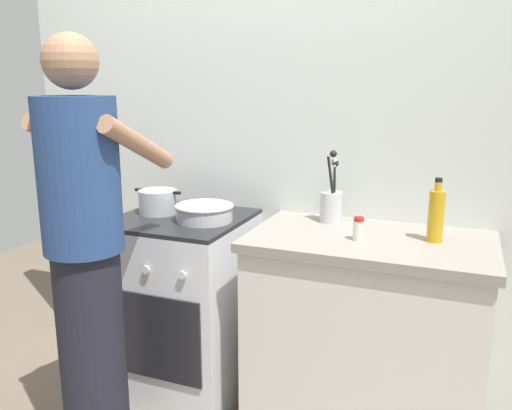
% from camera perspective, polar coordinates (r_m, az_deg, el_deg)
% --- Properties ---
extents(back_wall, '(3.20, 0.10, 2.50)m').
position_cam_1_polar(back_wall, '(2.57, 6.33, 6.94)').
color(back_wall, silver).
rests_on(back_wall, ground).
extents(countertop, '(1.00, 0.60, 0.90)m').
position_cam_1_polar(countertop, '(2.39, 11.80, -13.78)').
color(countertop, silver).
rests_on(countertop, ground).
extents(stove_range, '(0.60, 0.62, 0.90)m').
position_cam_1_polar(stove_range, '(2.67, -7.90, -10.71)').
color(stove_range, silver).
rests_on(stove_range, ground).
extents(pot, '(0.25, 0.19, 0.12)m').
position_cam_1_polar(pot, '(2.60, -10.64, 0.36)').
color(pot, '#B2B2B7').
rests_on(pot, stove_range).
extents(mixing_bowl, '(0.28, 0.28, 0.08)m').
position_cam_1_polar(mixing_bowl, '(2.43, -5.64, -0.74)').
color(mixing_bowl, '#B7B7BC').
rests_on(mixing_bowl, stove_range).
extents(utensil_crock, '(0.10, 0.10, 0.33)m').
position_cam_1_polar(utensil_crock, '(2.42, 8.22, 0.21)').
color(utensil_crock, silver).
rests_on(utensil_crock, countertop).
extents(spice_bottle, '(0.04, 0.04, 0.10)m').
position_cam_1_polar(spice_bottle, '(2.16, 11.11, -2.58)').
color(spice_bottle, silver).
rests_on(spice_bottle, countertop).
extents(oil_bottle, '(0.06, 0.06, 0.26)m').
position_cam_1_polar(oil_bottle, '(2.21, 19.04, -1.02)').
color(oil_bottle, gold).
rests_on(oil_bottle, countertop).
extents(person, '(0.41, 0.50, 1.70)m').
position_cam_1_polar(person, '(2.13, -18.00, -5.70)').
color(person, black).
rests_on(person, ground).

